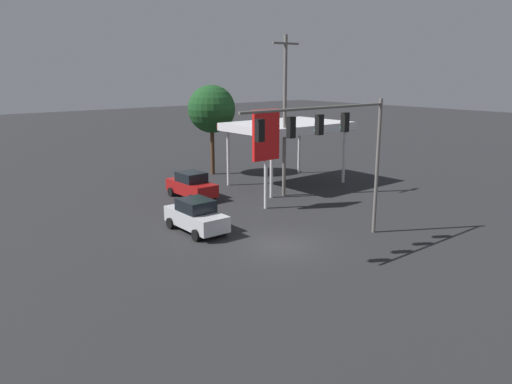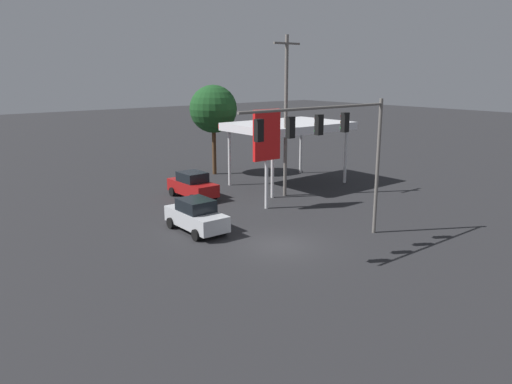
% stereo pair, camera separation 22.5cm
% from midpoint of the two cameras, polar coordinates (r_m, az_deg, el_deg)
% --- Properties ---
extents(ground_plane, '(200.00, 200.00, 0.00)m').
position_cam_midpoint_polar(ground_plane, '(26.96, 2.48, -6.07)').
color(ground_plane, '#262628').
extents(traffic_signal_assembly, '(9.88, 0.43, 7.66)m').
position_cam_midpoint_polar(traffic_signal_assembly, '(25.58, 8.36, 6.30)').
color(traffic_signal_assembly, slate).
rests_on(traffic_signal_assembly, ground).
extents(utility_pole, '(2.40, 0.26, 11.59)m').
position_cam_midpoint_polar(utility_pole, '(36.53, 3.13, 8.90)').
color(utility_pole, slate).
rests_on(utility_pole, ground).
extents(gas_station_canopy, '(9.21, 6.57, 5.08)m').
position_cam_midpoint_polar(gas_station_canopy, '(40.68, 3.41, 7.44)').
color(gas_station_canopy, silver).
rests_on(gas_station_canopy, ground).
extents(price_sign, '(2.17, 0.27, 6.68)m').
position_cam_midpoint_polar(price_sign, '(33.05, 0.95, 6.03)').
color(price_sign, silver).
rests_on(price_sign, ground).
extents(sedan_waiting, '(2.06, 4.40, 1.93)m').
position_cam_midpoint_polar(sedan_waiting, '(36.88, -7.55, 0.77)').
color(sedan_waiting, maroon).
rests_on(sedan_waiting, ground).
extents(sedan_far, '(2.12, 4.43, 1.93)m').
position_cam_midpoint_polar(sedan_far, '(29.10, -7.08, -2.71)').
color(sedan_far, silver).
rests_on(sedan_far, ground).
extents(street_tree, '(4.20, 4.20, 7.96)m').
position_cam_midpoint_polar(street_tree, '(44.73, -5.23, 9.40)').
color(street_tree, '#4C331E').
rests_on(street_tree, ground).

